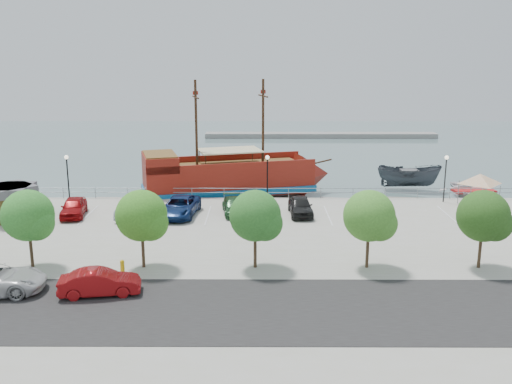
{
  "coord_description": "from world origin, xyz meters",
  "views": [
    {
      "loc": [
        -0.8,
        -43.66,
        13.02
      ],
      "look_at": [
        -1.0,
        2.0,
        2.0
      ],
      "focal_mm": 40.0,
      "sensor_mm": 36.0,
      "label": 1
    }
  ],
  "objects": [
    {
      "name": "tree_f",
      "position": [
        13.15,
        -10.07,
        3.3
      ],
      "size": [
        3.3,
        3.2,
        5.0
      ],
      "color": "#473321",
      "rests_on": "sidewalk"
    },
    {
      "name": "seawall_railing",
      "position": [
        0.0,
        7.8,
        0.53
      ],
      "size": [
        50.0,
        0.06,
        1.0
      ],
      "color": "gray",
      "rests_on": "land_slab"
    },
    {
      "name": "canopy_tent",
      "position": [
        18.46,
        4.8,
        2.97
      ],
      "size": [
        4.32,
        4.32,
        3.41
      ],
      "rotation": [
        0.0,
        0.0,
        0.06
      ],
      "color": "slate",
      "rests_on": "land_slab"
    },
    {
      "name": "far_shore",
      "position": [
        10.0,
        55.0,
        -0.6
      ],
      "size": [
        40.0,
        3.0,
        0.8
      ],
      "primitive_type": "cube",
      "color": "#979592",
      "rests_on": "ground"
    },
    {
      "name": "street",
      "position": [
        0.0,
        -16.0,
        0.01
      ],
      "size": [
        100.0,
        8.0,
        0.04
      ],
      "primitive_type": "cube",
      "color": "black",
      "rests_on": "land_slab"
    },
    {
      "name": "pirate_ship",
      "position": [
        -2.47,
        12.21,
        1.05
      ],
      "size": [
        19.78,
        10.18,
        12.25
      ],
      "rotation": [
        0.0,
        0.0,
        0.27
      ],
      "color": "maroon",
      "rests_on": "ground"
    },
    {
      "name": "land_slab",
      "position": [
        0.0,
        -21.0,
        -0.6
      ],
      "size": [
        100.0,
        58.0,
        1.2
      ],
      "primitive_type": "cube",
      "color": "#A2A08E",
      "rests_on": "ground"
    },
    {
      "name": "dock_mid",
      "position": [
        8.37,
        9.2,
        -0.81
      ],
      "size": [
        7.05,
        3.52,
        0.39
      ],
      "primitive_type": "cube",
      "rotation": [
        0.0,
        0.0,
        -0.24
      ],
      "color": "gray",
      "rests_on": "ground"
    },
    {
      "name": "tree_d",
      "position": [
        -0.85,
        -10.07,
        3.3
      ],
      "size": [
        3.3,
        3.2,
        5.0
      ],
      "color": "#473321",
      "rests_on": "sidewalk"
    },
    {
      "name": "tree_c",
      "position": [
        -7.85,
        -10.07,
        3.3
      ],
      "size": [
        3.3,
        3.2,
        5.0
      ],
      "color": "#473321",
      "rests_on": "sidewalk"
    },
    {
      "name": "parked_car_a",
      "position": [
        -16.08,
        1.72,
        0.77
      ],
      "size": [
        2.49,
        4.76,
        1.54
      ],
      "primitive_type": "imported",
      "rotation": [
        0.0,
        0.0,
        0.15
      ],
      "color": "#93090B",
      "rests_on": "land_slab"
    },
    {
      "name": "parked_car_b",
      "position": [
        -11.08,
        1.78,
        0.81
      ],
      "size": [
        2.38,
        5.12,
        1.62
      ],
      "primitive_type": "imported",
      "rotation": [
        0.0,
        0.0,
        -0.14
      ],
      "color": "#ACB2C2",
      "rests_on": "land_slab"
    },
    {
      "name": "parked_car_c",
      "position": [
        -7.3,
        1.87,
        0.79
      ],
      "size": [
        3.2,
        5.91,
        1.58
      ],
      "primitive_type": "imported",
      "rotation": [
        0.0,
        0.0,
        -0.11
      ],
      "color": "navy",
      "rests_on": "land_slab"
    },
    {
      "name": "tree_e",
      "position": [
        6.15,
        -10.07,
        3.3
      ],
      "size": [
        3.3,
        3.2,
        5.0
      ],
      "color": "#473321",
      "rests_on": "sidewalk"
    },
    {
      "name": "lamp_post_right",
      "position": [
        16.0,
        6.5,
        2.94
      ],
      "size": [
        0.36,
        0.36,
        4.28
      ],
      "color": "black",
      "rests_on": "land_slab"
    },
    {
      "name": "parked_car_d",
      "position": [
        -2.83,
        2.48,
        0.66
      ],
      "size": [
        2.45,
        4.76,
        1.32
      ],
      "primitive_type": "imported",
      "rotation": [
        0.0,
        0.0,
        0.14
      ],
      "color": "#25512B",
      "rests_on": "land_slab"
    },
    {
      "name": "speedboat",
      "position": [
        20.23,
        10.48,
        -0.26
      ],
      "size": [
        5.62,
        7.5,
        1.48
      ],
      "primitive_type": "imported",
      "rotation": [
        0.0,
        0.0,
        0.08
      ],
      "color": "white",
      "rests_on": "ground"
    },
    {
      "name": "dock_west",
      "position": [
        -12.93,
        9.2,
        -0.78
      ],
      "size": [
        7.76,
        2.7,
        0.44
      ],
      "primitive_type": "cube",
      "rotation": [
        0.0,
        0.0,
        -0.07
      ],
      "color": "gray",
      "rests_on": "ground"
    },
    {
      "name": "sidewalk",
      "position": [
        0.0,
        -10.0,
        0.01
      ],
      "size": [
        100.0,
        4.0,
        0.05
      ],
      "primitive_type": "cube",
      "color": "gray",
      "rests_on": "land_slab"
    },
    {
      "name": "parked_car_f",
      "position": [
        7.73,
        1.48,
        0.69
      ],
      "size": [
        2.12,
        4.39,
        1.39
      ],
      "primitive_type": "imported",
      "rotation": [
        0.0,
        0.0,
        -0.16
      ],
      "color": "white",
      "rests_on": "land_slab"
    },
    {
      "name": "ground",
      "position": [
        0.0,
        0.0,
        -1.0
      ],
      "size": [
        160.0,
        160.0,
        0.0
      ],
      "primitive_type": "plane",
      "color": "slate"
    },
    {
      "name": "street_sedan",
      "position": [
        -9.59,
        -14.18,
        0.73
      ],
      "size": [
        4.64,
        2.25,
        1.46
      ],
      "primitive_type": "imported",
      "rotation": [
        0.0,
        0.0,
        1.73
      ],
      "color": "maroon",
      "rests_on": "street"
    },
    {
      "name": "shed",
      "position": [
        -20.83,
        0.5,
        1.52
      ],
      "size": [
        3.56,
        3.56,
        2.86
      ],
      "rotation": [
        0.0,
        0.0,
        0.03
      ],
      "color": "#503E1B",
      "rests_on": "land_slab"
    },
    {
      "name": "parked_car_e",
      "position": [
        2.7,
        2.19,
        0.78
      ],
      "size": [
        2.03,
        4.65,
        1.56
      ],
      "primitive_type": "imported",
      "rotation": [
        0.0,
        0.0,
        0.04
      ],
      "color": "black",
      "rests_on": "land_slab"
    },
    {
      "name": "patrol_boat",
      "position": [
        15.08,
        15.18,
        0.27
      ],
      "size": [
        6.93,
        3.84,
        2.53
      ],
      "primitive_type": "imported",
      "rotation": [
        0.0,
        0.0,
        1.35
      ],
      "color": "#40464E",
      "rests_on": "ground"
    },
    {
      "name": "lamp_post_mid",
      "position": [
        0.0,
        6.5,
        2.94
      ],
      "size": [
        0.36,
        0.36,
        4.28
      ],
      "color": "black",
      "rests_on": "land_slab"
    },
    {
      "name": "lamp_post_left",
      "position": [
        -18.0,
        6.5,
        2.94
      ],
      "size": [
        0.36,
        0.36,
        4.28
      ],
      "color": "black",
      "rests_on": "land_slab"
    },
    {
      "name": "tree_b",
      "position": [
        -14.85,
        -10.07,
        3.3
      ],
      "size": [
        3.3,
        3.2,
        5.0
      ],
      "color": "#473321",
      "rests_on": "sidewalk"
    },
    {
      "name": "fire_hydrant",
      "position": [
        -9.15,
        -10.8,
        0.44
      ],
      "size": [
        0.28,
        0.28,
        0.8
      ],
      "rotation": [
        0.0,
        0.0,
        -0.1
      ],
      "color": "gold",
      "rests_on": "sidewalk"
    },
    {
      "name": "dock_east",
      "position": [
        15.12,
        9.2,
        -0.78
      ],
      "size": [
        7.91,
        3.27,
        0.44
      ],
      "primitive_type": "cube",
      "rotation": [
        0.0,
        0.0,
        -0.14
      ],
      "color": "slate",
      "rests_on": "ground"
    }
  ]
}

